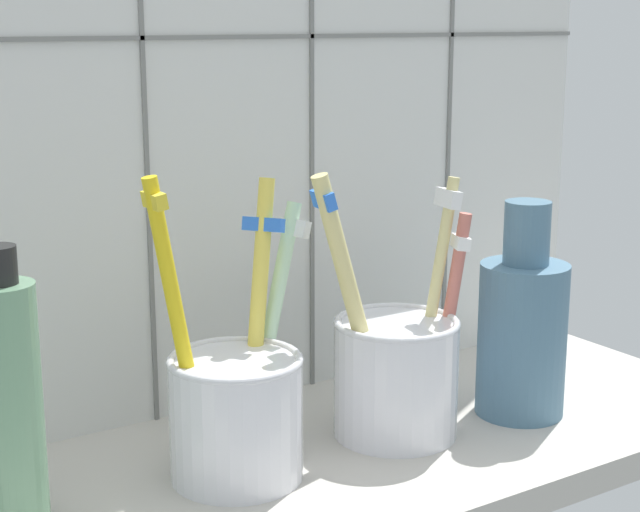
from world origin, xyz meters
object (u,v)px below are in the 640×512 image
Objects in this scene: toothbrush_cup_left at (236,406)px; toothbrush_cup_right at (396,369)px; soap_bottle at (8,404)px; ceramic_vase at (522,329)px.

toothbrush_cup_left is 1.04× the size of toothbrush_cup_right.
toothbrush_cup_right is at bearing -1.98° from soap_bottle.
toothbrush_cup_right reaches higher than ceramic_vase.
soap_bottle reaches higher than ceramic_vase.
toothbrush_cup_right is 25.31cm from soap_bottle.
ceramic_vase is (9.56, -1.81, 1.60)cm from toothbrush_cup_right.
toothbrush_cup_left reaches higher than toothbrush_cup_right.
toothbrush_cup_right is (11.88, -0.15, 0.05)cm from toothbrush_cup_left.
toothbrush_cup_left is 1.19× the size of soap_bottle.
toothbrush_cup_right is at bearing -0.73° from toothbrush_cup_left.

